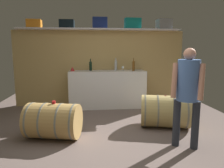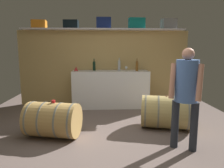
{
  "view_description": "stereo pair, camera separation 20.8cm",
  "coord_description": "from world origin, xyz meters",
  "px_view_note": "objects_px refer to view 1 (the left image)",
  "views": [
    {
      "loc": [
        -0.27,
        -3.13,
        1.48
      ],
      "look_at": [
        0.12,
        0.67,
        0.86
      ],
      "focal_mm": 34.01,
      "sensor_mm": 36.0,
      "label": 1
    },
    {
      "loc": [
        -0.06,
        -3.15,
        1.48
      ],
      "look_at": [
        0.12,
        0.67,
        0.86
      ],
      "focal_mm": 34.01,
      "sensor_mm": 36.0,
      "label": 2
    }
  ],
  "objects_px": {
    "wine_barrel_near": "(53,121)",
    "winemaker_pouring": "(188,88)",
    "toolcase_orange": "(34,24)",
    "toolcase_grey": "(164,24)",
    "wine_bottle_clear": "(116,65)",
    "wine_barrel_far": "(165,111)",
    "toolcase_black": "(67,24)",
    "toolcase_teal": "(133,24)",
    "work_cabinet": "(107,89)",
    "wine_bottle_amber": "(134,66)",
    "red_funnel": "(72,69)",
    "toolcase_navy": "(100,23)",
    "wine_bottle_dark": "(91,66)",
    "tasting_cup": "(54,102)",
    "wine_glass": "(123,68)"
  },
  "relations": [
    {
      "from": "red_funnel",
      "to": "tasting_cup",
      "type": "xyz_separation_m",
      "value": [
        -0.16,
        -1.91,
        -0.38
      ]
    },
    {
      "from": "toolcase_black",
      "to": "wine_bottle_amber",
      "type": "height_order",
      "value": "toolcase_black"
    },
    {
      "from": "toolcase_black",
      "to": "wine_bottle_dark",
      "type": "bearing_deg",
      "value": -11.41
    },
    {
      "from": "toolcase_orange",
      "to": "wine_barrel_far",
      "type": "xyz_separation_m",
      "value": [
        2.78,
        -1.76,
        -1.8
      ]
    },
    {
      "from": "work_cabinet",
      "to": "wine_bottle_amber",
      "type": "bearing_deg",
      "value": -11.57
    },
    {
      "from": "toolcase_teal",
      "to": "wine_barrel_far",
      "type": "relative_size",
      "value": 0.4
    },
    {
      "from": "toolcase_grey",
      "to": "work_cabinet",
      "type": "xyz_separation_m",
      "value": [
        -1.51,
        -0.19,
        -1.67
      ]
    },
    {
      "from": "wine_bottle_amber",
      "to": "wine_glass",
      "type": "height_order",
      "value": "wine_bottle_amber"
    },
    {
      "from": "winemaker_pouring",
      "to": "tasting_cup",
      "type": "bearing_deg",
      "value": 14.7
    },
    {
      "from": "wine_barrel_near",
      "to": "winemaker_pouring",
      "type": "distance_m",
      "value": 2.22
    },
    {
      "from": "red_funnel",
      "to": "tasting_cup",
      "type": "bearing_deg",
      "value": -94.82
    },
    {
      "from": "toolcase_orange",
      "to": "wine_bottle_dark",
      "type": "bearing_deg",
      "value": -9.2
    },
    {
      "from": "toolcase_orange",
      "to": "work_cabinet",
      "type": "height_order",
      "value": "toolcase_orange"
    },
    {
      "from": "toolcase_navy",
      "to": "wine_bottle_dark",
      "type": "bearing_deg",
      "value": -153.96
    },
    {
      "from": "wine_bottle_clear",
      "to": "toolcase_grey",
      "type": "bearing_deg",
      "value": 6.32
    },
    {
      "from": "wine_barrel_near",
      "to": "wine_barrel_far",
      "type": "bearing_deg",
      "value": 21.26
    },
    {
      "from": "toolcase_teal",
      "to": "wine_bottle_clear",
      "type": "distance_m",
      "value": 1.16
    },
    {
      "from": "wine_bottle_amber",
      "to": "wine_barrel_near",
      "type": "height_order",
      "value": "wine_bottle_amber"
    },
    {
      "from": "wine_bottle_clear",
      "to": "wine_barrel_near",
      "type": "distance_m",
      "value": 2.45
    },
    {
      "from": "wine_bottle_amber",
      "to": "toolcase_black",
      "type": "bearing_deg",
      "value": 168.87
    },
    {
      "from": "toolcase_orange",
      "to": "toolcase_black",
      "type": "bearing_deg",
      "value": -3.78
    },
    {
      "from": "toolcase_navy",
      "to": "toolcase_teal",
      "type": "xyz_separation_m",
      "value": [
        0.85,
        0.0,
        -0.0
      ]
    },
    {
      "from": "toolcase_black",
      "to": "wine_glass",
      "type": "xyz_separation_m",
      "value": [
        1.38,
        -0.29,
        -1.08
      ]
    },
    {
      "from": "wine_bottle_dark",
      "to": "wine_barrel_far",
      "type": "xyz_separation_m",
      "value": [
        1.41,
        -1.63,
        -0.77
      ]
    },
    {
      "from": "wine_bottle_clear",
      "to": "wine_barrel_near",
      "type": "height_order",
      "value": "wine_bottle_clear"
    },
    {
      "from": "red_funnel",
      "to": "toolcase_navy",
      "type": "bearing_deg",
      "value": 13.29
    },
    {
      "from": "red_funnel",
      "to": "wine_barrel_far",
      "type": "xyz_separation_m",
      "value": [
        1.86,
        -1.59,
        -0.69
      ]
    },
    {
      "from": "toolcase_navy",
      "to": "winemaker_pouring",
      "type": "xyz_separation_m",
      "value": [
        1.16,
        -2.64,
        -1.23
      ]
    },
    {
      "from": "tasting_cup",
      "to": "winemaker_pouring",
      "type": "relative_size",
      "value": 0.04
    },
    {
      "from": "red_funnel",
      "to": "wine_bottle_clear",
      "type": "bearing_deg",
      "value": 1.27
    },
    {
      "from": "toolcase_teal",
      "to": "wine_glass",
      "type": "height_order",
      "value": "toolcase_teal"
    },
    {
      "from": "toolcase_black",
      "to": "tasting_cup",
      "type": "relative_size",
      "value": 5.94
    },
    {
      "from": "toolcase_grey",
      "to": "wine_barrel_far",
      "type": "distance_m",
      "value": 2.59
    },
    {
      "from": "wine_bottle_clear",
      "to": "red_funnel",
      "type": "height_order",
      "value": "wine_bottle_clear"
    },
    {
      "from": "toolcase_grey",
      "to": "work_cabinet",
      "type": "height_order",
      "value": "toolcase_grey"
    },
    {
      "from": "toolcase_orange",
      "to": "wine_bottle_clear",
      "type": "relative_size",
      "value": 1.05
    },
    {
      "from": "toolcase_black",
      "to": "toolcase_grey",
      "type": "relative_size",
      "value": 1.0
    },
    {
      "from": "toolcase_black",
      "to": "toolcase_teal",
      "type": "height_order",
      "value": "toolcase_teal"
    },
    {
      "from": "wine_bottle_amber",
      "to": "wine_barrel_near",
      "type": "relative_size",
      "value": 0.33
    },
    {
      "from": "wine_bottle_clear",
      "to": "tasting_cup",
      "type": "distance_m",
      "value": 2.36
    },
    {
      "from": "toolcase_orange",
      "to": "toolcase_grey",
      "type": "distance_m",
      "value": 3.31
    },
    {
      "from": "toolcase_teal",
      "to": "winemaker_pouring",
      "type": "xyz_separation_m",
      "value": [
        0.31,
        -2.64,
        -1.22
      ]
    },
    {
      "from": "toolcase_orange",
      "to": "wine_bottle_amber",
      "type": "relative_size",
      "value": 1.07
    },
    {
      "from": "red_funnel",
      "to": "wine_barrel_near",
      "type": "height_order",
      "value": "red_funnel"
    },
    {
      "from": "toolcase_teal",
      "to": "toolcase_grey",
      "type": "bearing_deg",
      "value": -3.68
    },
    {
      "from": "work_cabinet",
      "to": "winemaker_pouring",
      "type": "xyz_separation_m",
      "value": [
        0.99,
        -2.45,
        0.45
      ]
    },
    {
      "from": "work_cabinet",
      "to": "toolcase_teal",
      "type": "bearing_deg",
      "value": 15.64
    },
    {
      "from": "toolcase_black",
      "to": "wine_bottle_clear",
      "type": "height_order",
      "value": "toolcase_black"
    },
    {
      "from": "toolcase_black",
      "to": "toolcase_navy",
      "type": "xyz_separation_m",
      "value": [
        0.83,
        0.0,
        0.04
      ]
    },
    {
      "from": "red_funnel",
      "to": "wine_barrel_far",
      "type": "distance_m",
      "value": 2.55
    }
  ]
}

